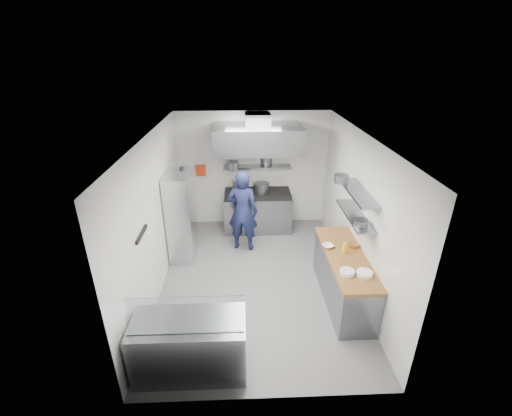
{
  "coord_description": "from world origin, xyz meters",
  "views": [
    {
      "loc": [
        -0.25,
        -5.44,
        4.06
      ],
      "look_at": [
        0.0,
        0.6,
        1.25
      ],
      "focal_mm": 24.0,
      "sensor_mm": 36.0,
      "label": 1
    }
  ],
  "objects_px": {
    "chef": "(243,211)",
    "gas_range": "(258,212)",
    "display_case": "(190,346)",
    "wire_rack": "(182,216)"
  },
  "relations": [
    {
      "from": "display_case",
      "to": "chef",
      "type": "bearing_deg",
      "value": 77.01
    },
    {
      "from": "wire_rack",
      "to": "display_case",
      "type": "height_order",
      "value": "wire_rack"
    },
    {
      "from": "gas_range",
      "to": "wire_rack",
      "type": "relative_size",
      "value": 0.86
    },
    {
      "from": "wire_rack",
      "to": "display_case",
      "type": "xyz_separation_m",
      "value": [
        0.53,
        -2.97,
        -0.5
      ]
    },
    {
      "from": "chef",
      "to": "wire_rack",
      "type": "xyz_separation_m",
      "value": [
        -1.27,
        -0.22,
        0.02
      ]
    },
    {
      "from": "chef",
      "to": "display_case",
      "type": "relative_size",
      "value": 1.21
    },
    {
      "from": "gas_range",
      "to": "chef",
      "type": "relative_size",
      "value": 0.88
    },
    {
      "from": "gas_range",
      "to": "wire_rack",
      "type": "bearing_deg",
      "value": -145.31
    },
    {
      "from": "gas_range",
      "to": "wire_rack",
      "type": "height_order",
      "value": "wire_rack"
    },
    {
      "from": "chef",
      "to": "gas_range",
      "type": "bearing_deg",
      "value": -98.64
    }
  ]
}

